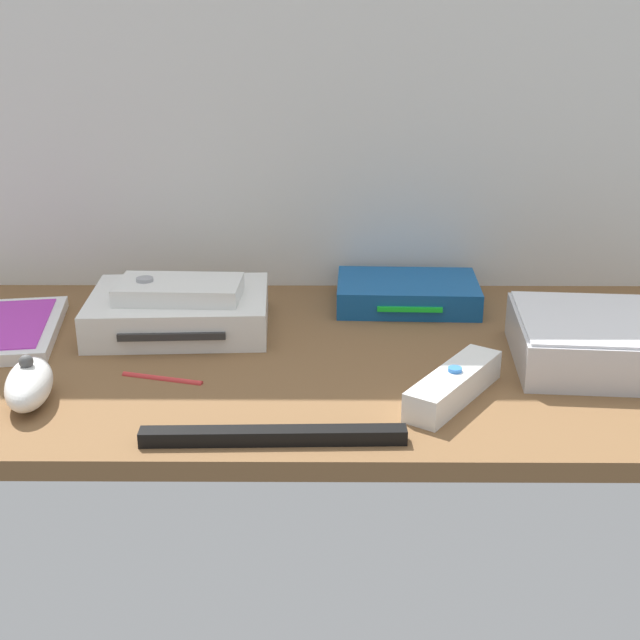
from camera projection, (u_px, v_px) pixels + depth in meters
ground_plane at (320, 361)px, 96.09cm from camera, size 100.00×48.00×2.00cm
back_wall at (321, 44)px, 107.34cm from camera, size 110.00×1.20×64.00cm
game_console at (180, 311)px, 102.13cm from camera, size 21.78×17.31×4.40cm
mini_computer at (595, 341)px, 92.27cm from camera, size 18.32×18.32×5.30cm
network_router at (407, 293)px, 109.94cm from camera, size 18.44×12.89×3.40cm
remote_wand at (454, 385)px, 84.33cm from camera, size 11.31×14.26×3.40cm
remote_nunchuk at (29, 384)px, 83.38cm from camera, size 6.01×10.60×5.10cm
remote_classic_pad at (179, 290)px, 99.75cm from camera, size 14.68×8.52×2.40cm
sensor_bar at (273, 436)px, 76.24cm from camera, size 24.04×2.42×1.40cm
stylus_pen at (162, 376)px, 89.03cm from camera, size 8.86×3.06×0.70cm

